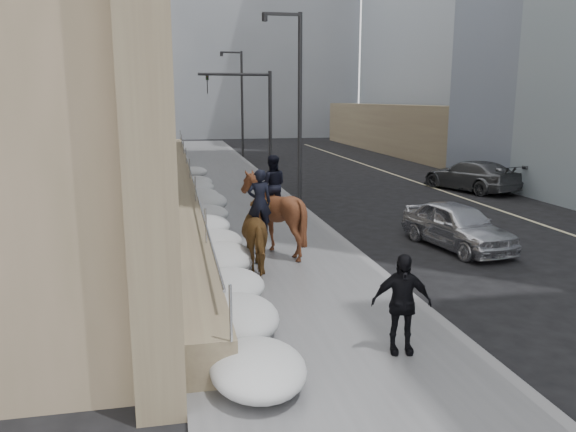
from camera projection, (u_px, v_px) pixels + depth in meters
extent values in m
plane|color=black|center=(314.00, 334.00, 10.91)|extent=(140.00, 140.00, 0.00)
cube|color=#565658|center=(246.00, 222.00, 20.48)|extent=(5.00, 80.00, 0.12)
cube|color=slate|center=(316.00, 219.00, 21.00)|extent=(0.24, 80.00, 0.12)
cube|color=#BFB78C|center=(505.00, 212.00, 22.57)|extent=(0.15, 70.00, 0.01)
cube|color=#827355|center=(108.00, 4.00, 27.18)|extent=(5.00, 44.00, 18.00)
cube|color=#72604A|center=(179.00, 177.00, 29.54)|extent=(1.10, 44.00, 0.90)
cylinder|color=silver|center=(187.00, 159.00, 29.44)|extent=(0.06, 42.00, 0.06)
cube|color=black|center=(167.00, 111.00, 22.01)|extent=(0.20, 2.20, 4.50)
cube|color=slate|center=(223.00, 16.00, 66.33)|extent=(30.00, 12.00, 28.00)
cube|color=gray|center=(142.00, 57.00, 76.68)|extent=(24.00, 12.00, 20.00)
cylinder|color=#2D2D30|center=(300.00, 110.00, 24.08)|extent=(0.18, 0.18, 8.00)
cube|color=#2D2D30|center=(281.00, 14.00, 23.12)|extent=(1.60, 0.15, 0.12)
cylinder|color=#2D2D30|center=(265.00, 17.00, 23.01)|extent=(0.24, 0.24, 0.30)
cylinder|color=#2D2D30|center=(242.00, 105.00, 43.25)|extent=(0.18, 0.18, 8.00)
cube|color=#2D2D30|center=(231.00, 52.00, 42.29)|extent=(1.60, 0.15, 0.12)
cylinder|color=#2D2D30|center=(222.00, 54.00, 42.18)|extent=(0.24, 0.24, 0.30)
cylinder|color=#2D2D30|center=(270.00, 125.00, 31.97)|extent=(0.20, 0.20, 6.00)
cylinder|color=#2D2D30|center=(234.00, 74.00, 31.00)|extent=(4.00, 0.16, 0.16)
imported|color=black|center=(207.00, 83.00, 30.81)|extent=(0.18, 0.22, 1.10)
ellipsoid|color=#BBBDC2|center=(239.00, 317.00, 10.53)|extent=(1.50, 2.10, 0.68)
ellipsoid|color=#BBBDC2|center=(223.00, 258.00, 14.37)|extent=(1.60, 2.20, 0.72)
ellipsoid|color=#BBBDC2|center=(208.00, 226.00, 18.19)|extent=(1.40, 2.00, 0.64)
ellipsoid|color=#BBBDC2|center=(205.00, 202.00, 22.04)|extent=(1.70, 2.30, 0.76)
ellipsoid|color=#BBBDC2|center=(198.00, 188.00, 25.86)|extent=(1.50, 2.10, 0.66)
imported|color=#543719|center=(261.00, 234.00, 14.59)|extent=(1.08, 2.22, 1.85)
imported|color=black|center=(260.00, 202.00, 14.56)|extent=(0.64, 0.44, 1.72)
imported|color=#482514|center=(273.00, 214.00, 15.95)|extent=(2.20, 2.39, 2.32)
imported|color=black|center=(271.00, 185.00, 15.93)|extent=(0.94, 0.79, 1.72)
imported|color=black|center=(401.00, 303.00, 9.70)|extent=(1.11, 0.62, 1.79)
imported|color=silver|center=(457.00, 225.00, 17.07)|extent=(2.33, 4.36, 1.41)
imported|color=#4B4E52|center=(471.00, 176.00, 27.75)|extent=(3.57, 5.57, 1.50)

